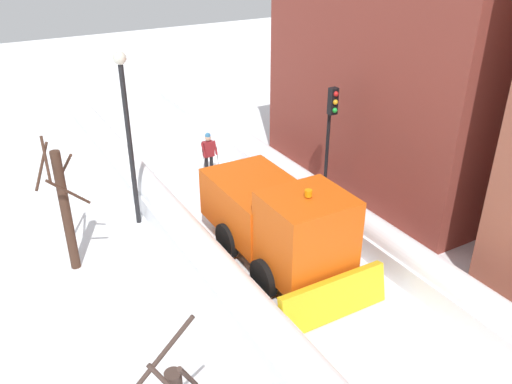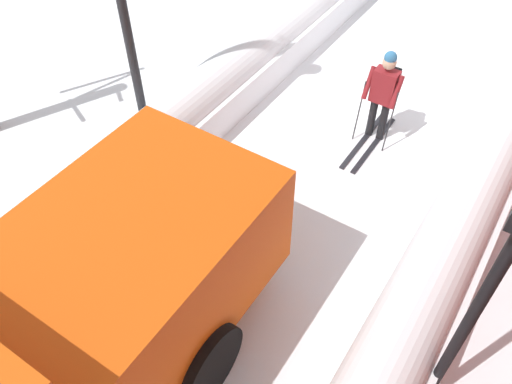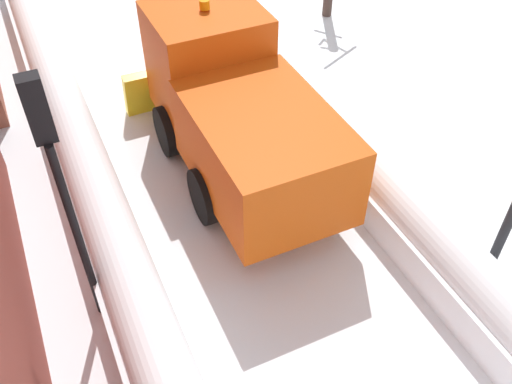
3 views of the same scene
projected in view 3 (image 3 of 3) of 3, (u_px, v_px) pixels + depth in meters
The scene contains 5 objects.
ground_plane at pixel (189, 126), 12.92m from camera, with size 80.00×80.00×0.00m, color white.
snowbank_left at pixel (75, 135), 11.79m from camera, with size 1.10×36.00×1.17m.
snowbank_right at pixel (285, 83), 13.33m from camera, with size 1.10×36.00×1.13m.
plow_truck at pixel (235, 109), 10.87m from camera, with size 3.20×5.98×3.12m.
traffic_light_pole at pixel (55, 165), 7.20m from camera, with size 0.28×0.42×4.36m.
Camera 3 is at (-2.97, -0.15, 7.74)m, focal length 39.21 mm.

